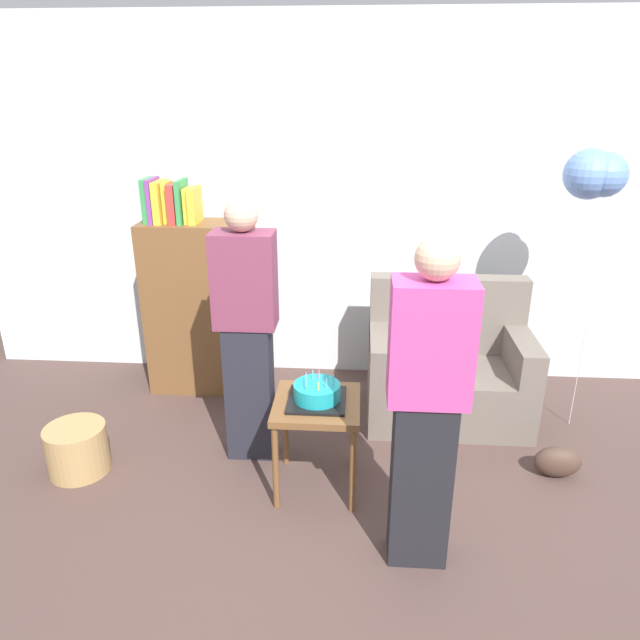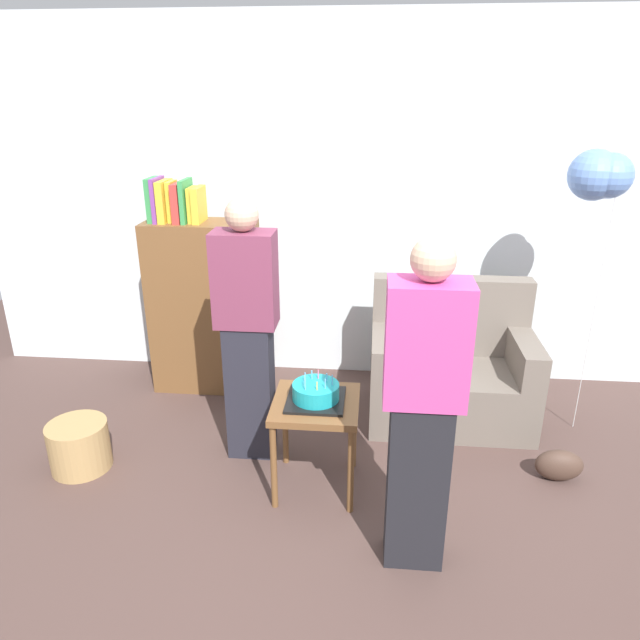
{
  "view_description": "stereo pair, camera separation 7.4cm",
  "coord_description": "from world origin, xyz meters",
  "px_view_note": "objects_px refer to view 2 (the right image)",
  "views": [
    {
      "loc": [
        0.04,
        -2.36,
        2.17
      ],
      "look_at": [
        -0.17,
        0.72,
        0.95
      ],
      "focal_mm": 32.62,
      "sensor_mm": 36.0,
      "label": 1
    },
    {
      "loc": [
        0.12,
        -2.36,
        2.17
      ],
      "look_at": [
        -0.17,
        0.72,
        0.95
      ],
      "focal_mm": 32.62,
      "sensor_mm": 36.0,
      "label": 2
    }
  ],
  "objects_px": {
    "handbag": "(559,465)",
    "person_blowing_candles": "(248,332)",
    "wicker_basket": "(79,446)",
    "birthday_cake": "(316,393)",
    "person_holding_cake": "(422,410)",
    "couch": "(450,371)",
    "balloon_bunch": "(600,175)",
    "bookshelf": "(204,302)",
    "side_table": "(316,414)"
  },
  "relations": [
    {
      "from": "couch",
      "to": "wicker_basket",
      "type": "distance_m",
      "value": 2.47
    },
    {
      "from": "birthday_cake",
      "to": "handbag",
      "type": "bearing_deg",
      "value": 7.46
    },
    {
      "from": "side_table",
      "to": "person_holding_cake",
      "type": "distance_m",
      "value": 0.82
    },
    {
      "from": "balloon_bunch",
      "to": "person_blowing_candles",
      "type": "bearing_deg",
      "value": -165.0
    },
    {
      "from": "wicker_basket",
      "to": "balloon_bunch",
      "type": "xyz_separation_m",
      "value": [
        3.09,
        0.83,
        1.55
      ]
    },
    {
      "from": "couch",
      "to": "birthday_cake",
      "type": "xyz_separation_m",
      "value": [
        -0.85,
        -0.9,
        0.27
      ]
    },
    {
      "from": "side_table",
      "to": "birthday_cake",
      "type": "xyz_separation_m",
      "value": [
        0.0,
        -0.0,
        0.13
      ]
    },
    {
      "from": "birthday_cake",
      "to": "balloon_bunch",
      "type": "height_order",
      "value": "balloon_bunch"
    },
    {
      "from": "side_table",
      "to": "balloon_bunch",
      "type": "height_order",
      "value": "balloon_bunch"
    },
    {
      "from": "wicker_basket",
      "to": "balloon_bunch",
      "type": "relative_size",
      "value": 0.19
    },
    {
      "from": "person_holding_cake",
      "to": "bookshelf",
      "type": "bearing_deg",
      "value": -34.59
    },
    {
      "from": "couch",
      "to": "person_blowing_candles",
      "type": "bearing_deg",
      "value": -155.7
    },
    {
      "from": "bookshelf",
      "to": "handbag",
      "type": "relative_size",
      "value": 5.74
    },
    {
      "from": "bookshelf",
      "to": "person_holding_cake",
      "type": "xyz_separation_m",
      "value": [
        1.5,
        -1.69,
        0.14
      ]
    },
    {
      "from": "person_blowing_candles",
      "to": "handbag",
      "type": "xyz_separation_m",
      "value": [
        1.87,
        -0.13,
        -0.73
      ]
    },
    {
      "from": "person_holding_cake",
      "to": "wicker_basket",
      "type": "bearing_deg",
      "value": -1.57
    },
    {
      "from": "couch",
      "to": "balloon_bunch",
      "type": "bearing_deg",
      "value": -2.17
    },
    {
      "from": "bookshelf",
      "to": "person_holding_cake",
      "type": "relative_size",
      "value": 0.99
    },
    {
      "from": "side_table",
      "to": "bookshelf",
      "type": "bearing_deg",
      "value": 129.19
    },
    {
      "from": "person_holding_cake",
      "to": "balloon_bunch",
      "type": "xyz_separation_m",
      "value": [
        1.09,
        1.38,
        0.87
      ]
    },
    {
      "from": "couch",
      "to": "balloon_bunch",
      "type": "relative_size",
      "value": 0.59
    },
    {
      "from": "person_holding_cake",
      "to": "balloon_bunch",
      "type": "bearing_deg",
      "value": -114.55
    },
    {
      "from": "bookshelf",
      "to": "person_blowing_candles",
      "type": "distance_m",
      "value": 1.03
    },
    {
      "from": "birthday_cake",
      "to": "balloon_bunch",
      "type": "bearing_deg",
      "value": 28.03
    },
    {
      "from": "balloon_bunch",
      "to": "side_table",
      "type": "bearing_deg",
      "value": -151.97
    },
    {
      "from": "person_holding_cake",
      "to": "handbag",
      "type": "bearing_deg",
      "value": -128.25
    },
    {
      "from": "birthday_cake",
      "to": "balloon_bunch",
      "type": "xyz_separation_m",
      "value": [
        1.63,
        0.87,
        1.09
      ]
    },
    {
      "from": "couch",
      "to": "birthday_cake",
      "type": "relative_size",
      "value": 3.44
    },
    {
      "from": "couch",
      "to": "balloon_bunch",
      "type": "xyz_separation_m",
      "value": [
        0.78,
        -0.03,
        1.36
      ]
    },
    {
      "from": "bookshelf",
      "to": "balloon_bunch",
      "type": "bearing_deg",
      "value": -6.96
    },
    {
      "from": "side_table",
      "to": "birthday_cake",
      "type": "distance_m",
      "value": 0.13
    },
    {
      "from": "person_holding_cake",
      "to": "balloon_bunch",
      "type": "height_order",
      "value": "balloon_bunch"
    },
    {
      "from": "person_blowing_candles",
      "to": "wicker_basket",
      "type": "bearing_deg",
      "value": -160.33
    },
    {
      "from": "handbag",
      "to": "balloon_bunch",
      "type": "height_order",
      "value": "balloon_bunch"
    },
    {
      "from": "handbag",
      "to": "person_blowing_candles",
      "type": "bearing_deg",
      "value": 176.18
    },
    {
      "from": "couch",
      "to": "person_blowing_candles",
      "type": "distance_m",
      "value": 1.5
    },
    {
      "from": "person_blowing_candles",
      "to": "person_holding_cake",
      "type": "bearing_deg",
      "value": -35.46
    },
    {
      "from": "bookshelf",
      "to": "birthday_cake",
      "type": "height_order",
      "value": "bookshelf"
    },
    {
      "from": "side_table",
      "to": "person_holding_cake",
      "type": "height_order",
      "value": "person_holding_cake"
    },
    {
      "from": "birthday_cake",
      "to": "wicker_basket",
      "type": "height_order",
      "value": "birthday_cake"
    },
    {
      "from": "bookshelf",
      "to": "birthday_cake",
      "type": "xyz_separation_m",
      "value": [
        0.97,
        -1.18,
        -0.08
      ]
    },
    {
      "from": "wicker_basket",
      "to": "balloon_bunch",
      "type": "bearing_deg",
      "value": 14.97
    },
    {
      "from": "person_holding_cake",
      "to": "birthday_cake",
      "type": "bearing_deg",
      "value": -29.82
    },
    {
      "from": "person_holding_cake",
      "to": "wicker_basket",
      "type": "xyz_separation_m",
      "value": [
        -1.99,
        0.55,
        -0.68
      ]
    },
    {
      "from": "person_blowing_candles",
      "to": "person_holding_cake",
      "type": "xyz_separation_m",
      "value": [
        0.97,
        -0.82,
        0.0
      ]
    },
    {
      "from": "wicker_basket",
      "to": "handbag",
      "type": "xyz_separation_m",
      "value": [
        2.89,
        0.15,
        -0.05
      ]
    },
    {
      "from": "person_holding_cake",
      "to": "side_table",
      "type": "bearing_deg",
      "value": -29.82
    },
    {
      "from": "person_blowing_candles",
      "to": "balloon_bunch",
      "type": "height_order",
      "value": "balloon_bunch"
    },
    {
      "from": "bookshelf",
      "to": "person_holding_cake",
      "type": "distance_m",
      "value": 2.27
    },
    {
      "from": "birthday_cake",
      "to": "handbag",
      "type": "height_order",
      "value": "birthday_cake"
    }
  ]
}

